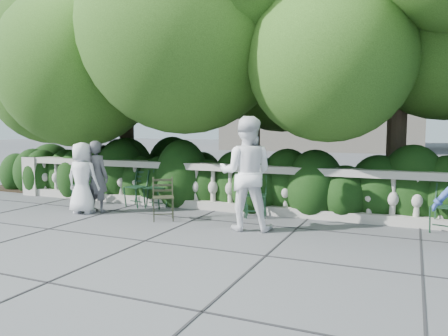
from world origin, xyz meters
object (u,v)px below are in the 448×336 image
at_px(chair_c, 152,209).
at_px(chair_f, 441,234).
at_px(chair_b, 81,204).
at_px(person_casual_man, 246,173).
at_px(chair_a, 132,208).
at_px(chair_d, 255,219).
at_px(chair_e, 254,218).
at_px(person_businessman, 82,178).
at_px(chair_weathered, 164,222).
at_px(person_woman_grey, 97,176).

distance_m(chair_c, chair_f, 5.65).
bearing_deg(chair_b, person_casual_man, -28.03).
height_order(chair_a, chair_d, same).
xyz_separation_m(chair_a, chair_c, (0.52, 0.02, 0.00)).
xyz_separation_m(chair_d, chair_e, (-0.04, 0.03, 0.00)).
bearing_deg(chair_a, chair_e, 10.50).
height_order(person_businessman, person_casual_man, person_casual_man).
distance_m(chair_f, person_businessman, 6.85).
height_order(chair_e, chair_f, same).
height_order(chair_weathered, person_woman_grey, person_woman_grey).
height_order(person_woman_grey, person_casual_man, person_casual_man).
distance_m(person_businessman, person_woman_grey, 0.30).
xyz_separation_m(chair_c, chair_e, (2.35, 0.00, 0.00)).
distance_m(chair_c, person_casual_man, 2.85).
distance_m(chair_d, chair_f, 3.26).
xyz_separation_m(chair_b, person_casual_man, (4.35, -0.73, 0.99)).
bearing_deg(chair_a, person_businessman, -111.92).
relative_size(chair_b, chair_d, 1.00).
distance_m(person_woman_grey, person_casual_man, 3.42).
bearing_deg(chair_e, chair_d, -55.05).
bearing_deg(person_casual_man, chair_weathered, -9.67).
bearing_deg(chair_weathered, chair_b, 130.79).
distance_m(chair_a, person_casual_man, 3.32).
height_order(chair_b, chair_f, same).
relative_size(chair_a, person_casual_man, 0.42).
height_order(chair_f, person_businessman, person_businessman).
bearing_deg(person_woman_grey, chair_a, -110.86).
relative_size(chair_a, person_businessman, 0.57).
xyz_separation_m(person_woman_grey, person_casual_man, (3.41, -0.21, 0.24)).
bearing_deg(chair_d, chair_weathered, -163.77).
bearing_deg(chair_b, chair_d, -16.57).
bearing_deg(person_businessman, person_casual_man, 175.14).
height_order(chair_c, chair_weathered, same).
bearing_deg(chair_weathered, chair_a, 112.96).
distance_m(chair_c, chair_d, 2.39).
relative_size(chair_c, person_casual_man, 0.42).
relative_size(chair_a, person_woman_grey, 0.56).
height_order(chair_b, chair_d, same).
relative_size(chair_c, chair_f, 1.00).
relative_size(chair_b, chair_weathered, 1.00).
xyz_separation_m(chair_d, person_woman_grey, (-3.28, -0.66, 0.75)).
bearing_deg(chair_f, chair_c, -163.68).
bearing_deg(chair_c, chair_e, 0.56).
bearing_deg(chair_d, person_woman_grey, 175.53).
bearing_deg(chair_a, chair_c, 12.43).
bearing_deg(chair_b, chair_e, -16.08).
bearing_deg(person_businessman, chair_b, -50.21).
xyz_separation_m(chair_a, chair_b, (-1.31, -0.15, 0.00)).
relative_size(chair_f, person_woman_grey, 0.56).
height_order(chair_a, chair_c, same).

